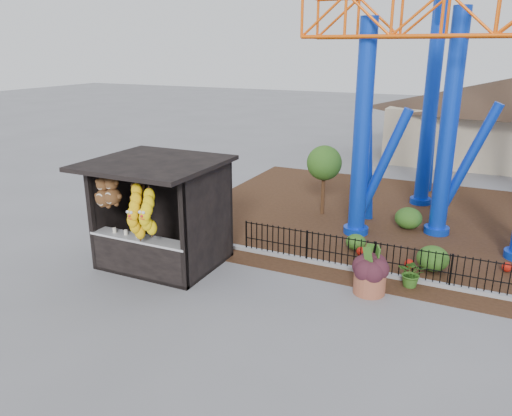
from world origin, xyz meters
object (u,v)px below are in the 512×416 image
at_px(prize_booth, 156,216).
at_px(roller_coaster, 500,36).
at_px(terracotta_planter, 369,282).
at_px(potted_plant, 412,273).

height_order(prize_booth, roller_coaster, roller_coaster).
xyz_separation_m(terracotta_planter, potted_plant, (0.93, 0.83, 0.10)).
distance_m(prize_booth, terracotta_planter, 6.16).
xyz_separation_m(prize_booth, terracotta_planter, (5.95, 0.98, -1.25)).
height_order(roller_coaster, terracotta_planter, roller_coaster).
bearing_deg(roller_coaster, prize_booth, -137.94).
relative_size(prize_booth, terracotta_planter, 4.23).
bearing_deg(prize_booth, roller_coaster, 42.06).
height_order(prize_booth, terracotta_planter, prize_booth).
bearing_deg(prize_booth, terracotta_planter, 9.31).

